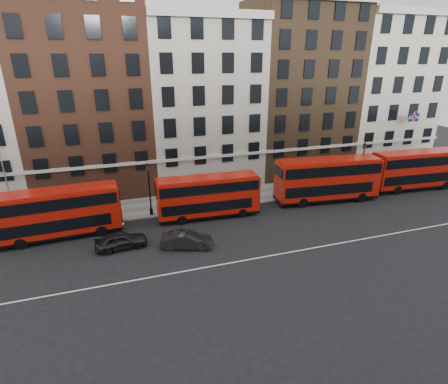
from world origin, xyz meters
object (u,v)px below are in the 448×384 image
object	(u,v)px
car_rear	(121,240)
traffic_light	(414,164)
bus_d	(416,169)
bus_b	(208,196)
bus_c	(327,179)
bus_a	(57,213)
car_front	(186,240)

from	to	relation	value
car_rear	traffic_light	distance (m)	35.25
bus_d	car_rear	size ratio (longest dim) A/B	2.65
bus_d	traffic_light	xyz separation A→B (m)	(1.35, 1.63, 0.01)
bus_b	bus_c	distance (m)	13.19
bus_c	bus_d	world-z (taller)	bus_c
bus_b	bus_d	bearing A→B (deg)	2.73
bus_d	bus_a	bearing A→B (deg)	-175.93
car_rear	traffic_light	size ratio (longest dim) A/B	1.26
bus_a	bus_b	bearing A→B (deg)	-3.04
bus_c	traffic_light	distance (m)	13.36
bus_b	bus_c	world-z (taller)	bus_c
bus_d	car_rear	bearing A→B (deg)	-169.79
bus_b	car_rear	size ratio (longest dim) A/B	2.40
bus_c	bus_a	bearing A→B (deg)	-174.35
bus_c	car_front	xyz separation A→B (m)	(-16.46, -5.15, -1.83)
bus_d	traffic_light	distance (m)	2.12
bus_a	bus_d	distance (m)	38.44
traffic_light	car_front	bearing A→B (deg)	-167.15
bus_b	traffic_light	bearing A→B (deg)	6.26
car_front	bus_d	bearing A→B (deg)	-61.40
bus_a	car_rear	xyz separation A→B (m)	(4.97, -3.60, -1.62)
bus_b	car_front	size ratio (longest dim) A/B	2.38
bus_b	bus_c	size ratio (longest dim) A/B	0.87
car_rear	traffic_light	xyz separation A→B (m)	(34.82, 5.24, 1.74)
car_rear	traffic_light	world-z (taller)	traffic_light
bus_c	car_rear	world-z (taller)	bus_c
car_rear	bus_a	bearing A→B (deg)	49.71
bus_c	bus_d	distance (m)	11.91
car_front	traffic_light	size ratio (longest dim) A/B	1.28
bus_a	car_rear	world-z (taller)	bus_a
bus_d	car_rear	distance (m)	33.70
bus_a	car_rear	size ratio (longest dim) A/B	2.53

